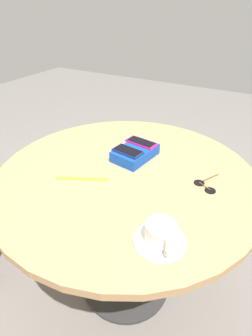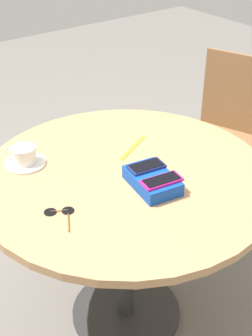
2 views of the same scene
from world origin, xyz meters
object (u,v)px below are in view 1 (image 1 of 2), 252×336
Objects in this scene: phone_navy at (128,151)px; saucer at (160,241)px; round_table at (126,195)px; phone_box at (135,153)px; phone_magenta at (141,142)px; lanyard_strap at (82,179)px; sunglasses at (205,186)px; coffee_cup at (161,233)px.

saucer is at bearing 40.45° from phone_navy.
phone_box is (-0.12, -0.02, 0.15)m from round_table.
phone_magenta is 0.94× the size of saucer.
lanyard_strap is (0.25, -0.11, -0.02)m from phone_box.
round_table is 0.19m from phone_navy.
phone_magenta is at bearing -147.80° from saucer.
phone_magenta is 0.32m from lanyard_strap.
sunglasses reaches higher than lanyard_strap.
saucer is at bearing -7.70° from sunglasses.
sunglasses is at bearing 113.54° from lanyard_strap.
phone_magenta is at bearing 160.07° from lanyard_strap.
phone_box is 1.41× the size of saucer.
lanyard_strap is (0.20, -0.09, -0.05)m from phone_navy.
phone_navy is (0.05, -0.01, 0.03)m from phone_box.
phone_box is 1.49× the size of phone_magenta.
phone_magenta reaches higher than sunglasses.
phone_navy is at bearing -139.55° from saucer.
saucer is 0.76× the size of lanyard_strap.
round_table is at bearing 134.91° from lanyard_strap.
phone_navy reaches higher than phone_box.
phone_navy is at bearing -139.56° from coffee_cup.
phone_box is 0.49m from coffee_cup.
coffee_cup is at bearing 44.00° from round_table.
coffee_cup is (0.35, 0.30, -0.01)m from phone_navy.
phone_navy reaches higher than lanyard_strap.
saucer reaches higher than round_table.
phone_magenta reaches higher than saucer.
round_table is at bearing 5.84° from phone_magenta.
phone_navy is 0.46m from coffee_cup.
saucer is at bearing -140.55° from coffee_cup.
sunglasses is (0.11, 0.33, -0.05)m from phone_magenta.
coffee_cup reaches higher than sunglasses.
saucer is at bearing 32.20° from phone_magenta.
phone_navy is at bearing -91.91° from sunglasses.
coffee_cup is (0.40, 0.29, 0.02)m from phone_box.
sunglasses is (0.06, 0.33, -0.02)m from phone_box.
round_table is 0.19m from phone_box.
saucer is 1.44× the size of coffee_cup.
lanyard_strap is 1.45× the size of sunglasses.
coffee_cup is (0.00, 0.00, 0.04)m from saucer.
coffee_cup reaches higher than phone_box.
coffee_cup is (0.27, 0.27, 0.16)m from round_table.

